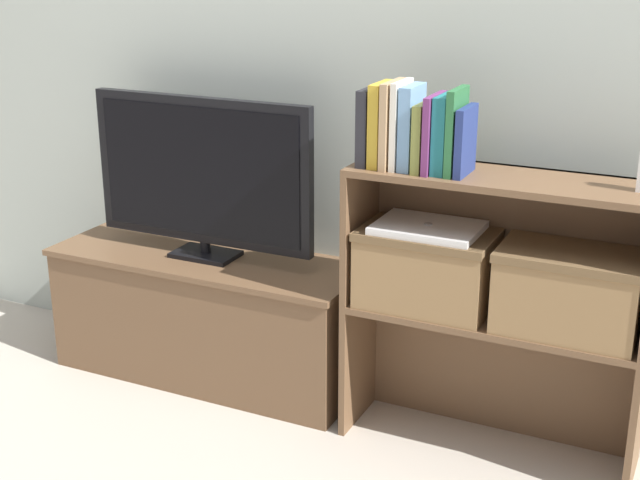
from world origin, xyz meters
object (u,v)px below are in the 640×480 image
Objects in this scene: book_mustard at (381,124)px; book_olive at (424,137)px; book_forest at (456,132)px; storage_basket_right at (569,288)px; storage_basket_left at (426,265)px; tv_stand at (208,316)px; book_skyblue at (412,127)px; book_teal at (445,134)px; book_plum at (434,133)px; book_ivory at (401,125)px; laptop at (428,228)px; book_tan at (392,124)px; book_charcoal at (370,126)px; book_navy at (466,141)px; tv at (202,174)px.

book_mustard reaches higher than book_olive.
book_mustard is at bearing -180.00° from book_forest.
book_olive is 0.49× the size of storage_basket_right.
storage_basket_left is 1.00× the size of storage_basket_right.
book_mustard reaches higher than storage_basket_left.
book_olive is (0.13, 0.00, -0.02)m from book_mustard.
tv_stand is 4.64× the size of book_skyblue.
book_teal is 0.91× the size of book_forest.
book_olive is at bearing -180.00° from book_plum.
tv_stand is 5.07× the size of book_teal.
book_plum is 0.57m from storage_basket_right.
book_teal is (0.85, -0.08, 0.74)m from tv_stand.
book_ivory reaches higher than laptop.
book_olive is 0.64× the size of laptop.
book_tan reaches higher than book_forest.
book_ivory is 0.82× the size of laptop.
book_charcoal reaches higher than storage_basket_left.
book_teal is (0.10, 0.00, -0.01)m from book_skyblue.
book_forest is at bearing 0.00° from book_ivory.
book_ivory is at bearing -0.00° from book_charcoal.
laptop is at bearing 169.40° from book_navy.
book_ivory is 0.31m from laptop.
book_ivory is 1.29× the size of book_olive.
book_tan is at bearing 0.00° from book_charcoal.
book_mustard is at bearing 180.00° from book_skyblue.
book_plum is 0.03m from book_teal.
book_plum and book_teal have the same top height.
book_skyblue is 0.16m from book_navy.
book_ivory is 0.16m from book_forest.
book_skyblue is at bearing 180.00° from book_teal.
tv is 3.40× the size of book_skyblue.
book_charcoal reaches higher than tv_stand.
tv reaches higher than laptop.
book_teal is (0.19, 0.00, -0.01)m from book_mustard.
tv is at bearing 174.03° from book_skyblue.
laptop reaches higher than storage_basket_left.
storage_basket_left is 1.30× the size of laptop.
book_forest is (0.22, 0.00, -0.00)m from book_mustard.
book_charcoal is 0.44m from storage_basket_left.
book_mustard is at bearing -178.00° from storage_basket_right.
book_tan reaches higher than tv.
book_tan is 0.13m from book_plum.
book_olive is 0.81× the size of book_forest.
book_ivory is 0.63× the size of storage_basket_right.
storage_basket_right is at bearing 3.02° from book_teal.
book_navy is at bearing -0.00° from book_plum.
book_skyblue is (0.09, 0.00, -0.00)m from book_mustard.
storage_basket_right is at bearing 3.61° from book_navy.
book_ivory reaches higher than book_forest.
book_navy is 0.40m from storage_basket_left.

